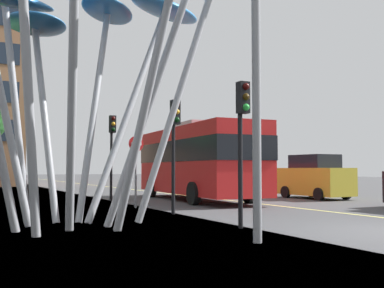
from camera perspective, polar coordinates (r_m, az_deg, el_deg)
name	(u,v)px	position (r m, az deg, el deg)	size (l,w,h in m)	color
ground	(373,236)	(11.69, 21.18, -10.39)	(120.00, 240.00, 0.10)	#424244
red_bus	(197,158)	(22.29, 0.59, -1.75)	(3.49, 10.13, 3.64)	red
traffic_light_kerb_near	(242,122)	(11.84, 6.14, 2.68)	(0.28, 0.42, 3.68)	black
traffic_light_kerb_far	(175,132)	(15.38, -2.13, 1.52)	(0.28, 0.42, 3.75)	black
traffic_light_island_mid	(112,139)	(22.03, -9.72, 0.57)	(0.28, 0.42, 3.96)	black
car_parked_far	(315,178)	(24.30, 14.73, -4.01)	(1.94, 3.94, 2.20)	gold
street_lamp	(270,2)	(10.42, 9.51, 16.72)	(1.70, 0.44, 7.88)	gray
no_entry_sign	(136,160)	(18.02, -6.84, -1.97)	(0.60, 0.12, 2.75)	gray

